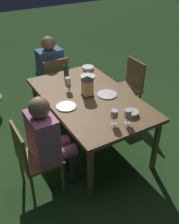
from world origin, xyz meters
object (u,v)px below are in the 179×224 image
object	(u,v)px
dining_table	(90,100)
person_in_blue	(49,67)
chair_side_right_a	(33,157)
chair_side_left_b	(128,86)
plate_b	(88,76)
wine_glass_a	(68,81)
wine_glass_c	(128,114)
bowl_olives	(88,68)
green_bottle_on_table	(66,72)
plate_c	(107,94)
person_in_pink	(49,139)
plate_a	(66,106)
bowl_bread	(132,113)
chair_head_far	(55,81)
wine_glass_b	(114,115)
lantern_centerpiece	(87,85)

from	to	relation	value
dining_table	person_in_blue	bearing A→B (deg)	0.00
chair_side_right_a	person_in_blue	distance (m)	1.90
chair_side_left_b	plate_b	bearing A→B (deg)	80.84
wine_glass_a	wine_glass_c	world-z (taller)	same
person_in_blue	bowl_olives	xyz separation A→B (m)	(-0.59, -0.38, 0.13)
chair_side_left_b	green_bottle_on_table	world-z (taller)	green_bottle_on_table
wine_glass_c	plate_c	size ratio (longest dim) A/B	0.69
plate_b	plate_c	size ratio (longest dim) A/B	0.86
wine_glass_a	bowl_olives	world-z (taller)	wine_glass_a
person_in_pink	wine_glass_c	world-z (taller)	person_in_pink
wine_glass_a	green_bottle_on_table	bearing A→B (deg)	-22.07
person_in_pink	plate_a	size ratio (longest dim) A/B	4.98
wine_glass_a	bowl_bread	distance (m)	0.93
chair_head_far	wine_glass_a	xyz separation A→B (m)	(-0.81, 0.15, 0.38)
wine_glass_b	bowl_bread	bearing A→B (deg)	-80.97
wine_glass_b	bowl_olives	size ratio (longest dim) A/B	1.01
dining_table	wine_glass_b	size ratio (longest dim) A/B	10.01
dining_table	chair_head_far	xyz separation A→B (m)	(1.09, 0.00, -0.21)
chair_side_left_b	plate_b	world-z (taller)	chair_side_left_b
plate_a	chair_side_right_a	bearing A→B (deg)	119.51
person_in_blue	chair_side_left_b	bearing A→B (deg)	-135.32
person_in_blue	bowl_bread	size ratio (longest dim) A/B	7.17
wine_glass_c	wine_glass_b	bearing A→B (deg)	63.15
wine_glass_a	wine_glass_b	size ratio (longest dim) A/B	1.00
chair_side_left_b	chair_side_right_a	distance (m)	1.95
person_in_pink	wine_glass_b	distance (m)	0.72
chair_side_left_b	bowl_olives	bearing A→B (deg)	58.67
chair_side_left_b	chair_side_right_a	xyz separation A→B (m)	(-0.76, 1.80, 0.00)
chair_side_right_a	lantern_centerpiece	size ratio (longest dim) A/B	3.28
chair_side_left_b	chair_head_far	xyz separation A→B (m)	(0.71, 0.90, 0.00)
plate_a	bowl_olives	xyz separation A→B (m)	(0.77, -0.73, 0.02)
green_bottle_on_table	wine_glass_a	xyz separation A→B (m)	(-0.28, 0.12, 0.01)
lantern_centerpiece	green_bottle_on_table	bearing A→B (deg)	2.28
person_in_pink	plate_b	xyz separation A→B (m)	(0.87, -0.96, 0.12)
plate_a	person_in_blue	bearing A→B (deg)	-14.34
dining_table	plate_a	distance (m)	0.36
chair_side_left_b	plate_c	world-z (taller)	chair_side_left_b
wine_glass_c	plate_c	distance (m)	0.64
plate_c	chair_side_right_a	bearing A→B (deg)	105.65
person_in_pink	wine_glass_c	xyz separation A→B (m)	(-0.30, -0.77, 0.23)
dining_table	lantern_centerpiece	bearing A→B (deg)	14.64
dining_table	person_in_blue	xyz separation A→B (m)	(1.29, 0.00, -0.06)
lantern_centerpiece	green_bottle_on_table	distance (m)	0.54
chair_side_left_b	chair_head_far	distance (m)	1.15
bowl_olives	chair_side_left_b	bearing A→B (deg)	-121.33
wine_glass_c	plate_b	xyz separation A→B (m)	(1.16, -0.19, -0.11)
lantern_centerpiece	bowl_olives	xyz separation A→B (m)	(0.66, -0.39, -0.12)
person_in_pink	bowl_olives	xyz separation A→B (m)	(1.08, -1.08, 0.13)
person_in_blue	wine_glass_b	world-z (taller)	person_in_blue
person_in_blue	plate_c	world-z (taller)	person_in_blue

